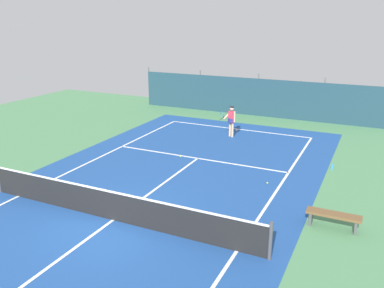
{
  "coord_description": "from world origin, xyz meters",
  "views": [
    {
      "loc": [
        7.1,
        -9.17,
        6.12
      ],
      "look_at": [
        0.05,
        5.69,
        0.9
      ],
      "focal_mm": 37.53,
      "sensor_mm": 36.0,
      "label": 1
    }
  ],
  "objects_px": {
    "parked_car": "(232,94)",
    "water_bottle": "(332,167)",
    "tennis_net": "(112,205)",
    "tennis_ball_near_player": "(180,156)",
    "tennis_player": "(231,119)",
    "courtside_bench": "(334,217)",
    "tennis_ball_midcourt": "(267,183)"
  },
  "relations": [
    {
      "from": "tennis_ball_midcourt",
      "to": "water_bottle",
      "type": "bearing_deg",
      "value": 52.33
    },
    {
      "from": "courtside_bench",
      "to": "tennis_net",
      "type": "bearing_deg",
      "value": -158.79
    },
    {
      "from": "tennis_player",
      "to": "tennis_ball_near_player",
      "type": "xyz_separation_m",
      "value": [
        -0.95,
        -4.1,
        -0.93
      ]
    },
    {
      "from": "parked_car",
      "to": "water_bottle",
      "type": "distance_m",
      "value": 13.27
    },
    {
      "from": "tennis_net",
      "to": "courtside_bench",
      "type": "relative_size",
      "value": 6.33
    },
    {
      "from": "tennis_ball_near_player",
      "to": "parked_car",
      "type": "bearing_deg",
      "value": 98.56
    },
    {
      "from": "tennis_net",
      "to": "tennis_ball_near_player",
      "type": "distance_m",
      "value": 6.3
    },
    {
      "from": "tennis_net",
      "to": "tennis_ball_midcourt",
      "type": "distance_m",
      "value": 6.13
    },
    {
      "from": "tennis_ball_midcourt",
      "to": "courtside_bench",
      "type": "xyz_separation_m",
      "value": [
        2.69,
        -2.48,
        0.34
      ]
    },
    {
      "from": "tennis_ball_midcourt",
      "to": "water_bottle",
      "type": "xyz_separation_m",
      "value": [
        2.05,
        2.65,
        0.09
      ]
    },
    {
      "from": "tennis_ball_near_player",
      "to": "water_bottle",
      "type": "relative_size",
      "value": 0.28
    },
    {
      "from": "tennis_net",
      "to": "tennis_ball_near_player",
      "type": "height_order",
      "value": "tennis_net"
    },
    {
      "from": "tennis_player",
      "to": "parked_car",
      "type": "bearing_deg",
      "value": -41.1
    },
    {
      "from": "tennis_net",
      "to": "tennis_ball_midcourt",
      "type": "height_order",
      "value": "tennis_net"
    },
    {
      "from": "tennis_ball_midcourt",
      "to": "courtside_bench",
      "type": "distance_m",
      "value": 3.67
    },
    {
      "from": "tennis_player",
      "to": "parked_car",
      "type": "height_order",
      "value": "parked_car"
    },
    {
      "from": "tennis_net",
      "to": "tennis_player",
      "type": "relative_size",
      "value": 6.17
    },
    {
      "from": "tennis_player",
      "to": "courtside_bench",
      "type": "height_order",
      "value": "tennis_player"
    },
    {
      "from": "tennis_net",
      "to": "tennis_ball_near_player",
      "type": "bearing_deg",
      "value": 97.32
    },
    {
      "from": "tennis_ball_near_player",
      "to": "parked_car",
      "type": "relative_size",
      "value": 0.02
    },
    {
      "from": "parked_car",
      "to": "tennis_ball_near_player",
      "type": "bearing_deg",
      "value": 94.85
    },
    {
      "from": "tennis_net",
      "to": "parked_car",
      "type": "xyz_separation_m",
      "value": [
        -2.57,
        17.96,
        0.33
      ]
    },
    {
      "from": "tennis_player",
      "to": "tennis_ball_midcourt",
      "type": "xyz_separation_m",
      "value": [
        3.47,
        -5.41,
        -0.93
      ]
    },
    {
      "from": "tennis_player",
      "to": "tennis_ball_midcourt",
      "type": "height_order",
      "value": "tennis_player"
    },
    {
      "from": "tennis_player",
      "to": "tennis_ball_near_player",
      "type": "bearing_deg",
      "value": 106.27
    },
    {
      "from": "parked_car",
      "to": "water_bottle",
      "type": "height_order",
      "value": "parked_car"
    },
    {
      "from": "courtside_bench",
      "to": "water_bottle",
      "type": "height_order",
      "value": "courtside_bench"
    },
    {
      "from": "tennis_ball_near_player",
      "to": "courtside_bench",
      "type": "bearing_deg",
      "value": -28.04
    },
    {
      "from": "courtside_bench",
      "to": "tennis_ball_midcourt",
      "type": "bearing_deg",
      "value": 137.37
    },
    {
      "from": "parked_car",
      "to": "tennis_net",
      "type": "bearing_deg",
      "value": 94.42
    },
    {
      "from": "tennis_net",
      "to": "courtside_bench",
      "type": "bearing_deg",
      "value": 21.21
    },
    {
      "from": "tennis_ball_near_player",
      "to": "parked_car",
      "type": "xyz_separation_m",
      "value": [
        -1.76,
        11.73,
        0.81
      ]
    }
  ]
}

